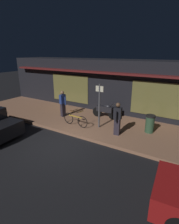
{
  "coord_description": "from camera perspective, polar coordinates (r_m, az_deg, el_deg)",
  "views": [
    {
      "loc": [
        5.06,
        -5.64,
        4.14
      ],
      "look_at": [
        0.12,
        2.4,
        0.95
      ],
      "focal_mm": 28.87,
      "sensor_mm": 36.0,
      "label": 1
    }
  ],
  "objects": [
    {
      "name": "ground_plane",
      "position": [
        8.63,
        -9.2,
        -10.24
      ],
      "size": [
        60.0,
        60.0,
        0.0
      ],
      "primitive_type": "plane",
      "color": "black"
    },
    {
      "name": "sidewalk_slab",
      "position": [
        10.8,
        1.13,
        -3.43
      ],
      "size": [
        18.0,
        4.0,
        0.15
      ],
      "primitive_type": "cube",
      "color": "#8C6047",
      "rests_on": "ground_plane"
    },
    {
      "name": "storefront_building",
      "position": [
        13.25,
        8.71,
        8.31
      ],
      "size": [
        18.0,
        3.3,
        3.6
      ],
      "color": "black",
      "rests_on": "ground_plane"
    },
    {
      "name": "motorcycle",
      "position": [
        11.26,
        5.09,
        0.53
      ],
      "size": [
        1.7,
        0.55,
        0.97
      ],
      "color": "black",
      "rests_on": "sidewalk_slab"
    },
    {
      "name": "bicycle_parked",
      "position": [
        10.12,
        -4.51,
        -2.42
      ],
      "size": [
        1.66,
        0.42,
        0.91
      ],
      "color": "black",
      "rests_on": "sidewalk_slab"
    },
    {
      "name": "person_photographer",
      "position": [
        11.52,
        -8.48,
        2.8
      ],
      "size": [
        0.62,
        0.41,
        1.67
      ],
      "color": "#28232D",
      "rests_on": "sidewalk_slab"
    },
    {
      "name": "person_bystander",
      "position": [
        8.91,
        8.84,
        -1.98
      ],
      "size": [
        0.4,
        0.62,
        1.67
      ],
      "color": "#28232D",
      "rests_on": "sidewalk_slab"
    },
    {
      "name": "sign_post",
      "position": [
        9.57,
        3.13,
        2.7
      ],
      "size": [
        0.44,
        0.09,
        2.4
      ],
      "color": "#47474C",
      "rests_on": "sidewalk_slab"
    },
    {
      "name": "trash_bin",
      "position": [
        9.74,
        18.56,
        -3.52
      ],
      "size": [
        0.48,
        0.48,
        0.93
      ],
      "color": "#2D4C33",
      "rests_on": "sidewalk_slab"
    }
  ]
}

